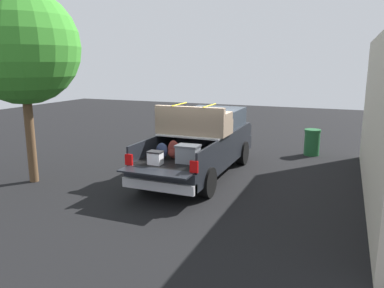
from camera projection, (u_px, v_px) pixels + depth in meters
name	position (u px, v px, depth m)	size (l,w,h in m)	color
ground_plane	(199.00, 175.00, 11.64)	(40.00, 40.00, 0.00)	black
pickup_truck	(204.00, 142.00, 11.77)	(6.05, 2.08, 2.23)	black
building_facade	(379.00, 119.00, 9.31)	(8.94, 0.36, 4.09)	beige
tree_background	(22.00, 47.00, 10.21)	(3.14, 3.14, 5.40)	brown
trash_can	(312.00, 142.00, 14.07)	(0.60, 0.60, 0.98)	#1E592D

